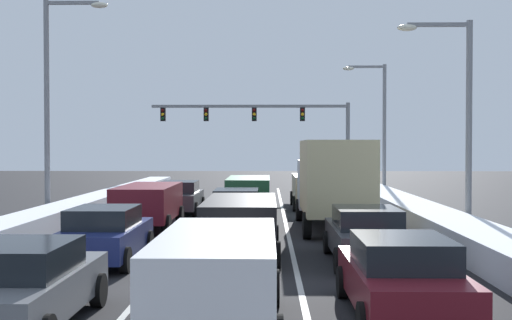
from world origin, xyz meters
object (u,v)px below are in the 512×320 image
(sedan_maroon_right_lane_nearest, at_px, (401,277))
(street_lamp_right_far, at_px, (378,118))
(sedan_charcoal_right_lane_second, at_px, (366,235))
(suv_maroon_left_lane_third, at_px, (148,203))
(street_lamp_left_mid, at_px, (55,91))
(box_truck_right_lane_third, at_px, (333,179))
(suv_green_center_lane_fourth, at_px, (249,191))
(street_lamp_right_mid, at_px, (458,106))
(suv_white_center_lane_nearest, at_px, (218,272))
(traffic_light_gantry, at_px, (273,121))
(sedan_gray_left_lane_nearest, at_px, (23,285))
(suv_tan_right_lane_fourth, at_px, (313,188))
(suv_black_center_lane_second, at_px, (241,222))
(sedan_charcoal_left_lane_fourth, at_px, (180,197))
(sedan_navy_left_lane_second, at_px, (105,234))
(sedan_red_center_lane_third, at_px, (237,209))

(sedan_maroon_right_lane_nearest, relative_size, street_lamp_right_far, 0.55)
(sedan_charcoal_right_lane_second, distance_m, suv_maroon_left_lane_third, 10.02)
(suv_maroon_left_lane_third, relative_size, street_lamp_left_mid, 0.53)
(box_truck_right_lane_third, relative_size, suv_green_center_lane_fourth, 1.47)
(suv_green_center_lane_fourth, xyz_separation_m, street_lamp_right_mid, (7.64, -7.38, 3.57))
(suv_white_center_lane_nearest, bearing_deg, traffic_light_gantry, 88.06)
(sedan_maroon_right_lane_nearest, relative_size, box_truck_right_lane_third, 0.62)
(suv_green_center_lane_fourth, relative_size, sedan_gray_left_lane_nearest, 1.09)
(box_truck_right_lane_third, bearing_deg, suv_white_center_lane_nearest, -103.75)
(suv_white_center_lane_nearest, distance_m, street_lamp_right_far, 30.05)
(suv_tan_right_lane_fourth, xyz_separation_m, street_lamp_right_far, (4.45, 6.78, 3.84))
(sedan_maroon_right_lane_nearest, height_order, suv_green_center_lane_fourth, suv_green_center_lane_fourth)
(sedan_gray_left_lane_nearest, xyz_separation_m, street_lamp_right_far, (10.93, 28.76, 4.10))
(suv_black_center_lane_second, xyz_separation_m, sedan_gray_left_lane_nearest, (-3.46, -7.13, -0.25))
(sedan_charcoal_left_lane_fourth, relative_size, street_lamp_left_mid, 0.49)
(suv_white_center_lane_nearest, relative_size, street_lamp_left_mid, 0.53)
(sedan_charcoal_right_lane_second, xyz_separation_m, street_lamp_left_mid, (-11.44, 9.21, 4.66))
(sedan_charcoal_left_lane_fourth, distance_m, street_lamp_left_mid, 7.53)
(sedan_maroon_right_lane_nearest, xyz_separation_m, sedan_charcoal_left_lane_fourth, (-6.59, 18.46, 0.00))
(sedan_gray_left_lane_nearest, distance_m, sedan_charcoal_left_lane_fourth, 19.31)
(suv_maroon_left_lane_third, bearing_deg, sedan_navy_left_lane_second, -89.19)
(sedan_charcoal_right_lane_second, bearing_deg, sedan_maroon_right_lane_nearest, -91.97)
(suv_green_center_lane_fourth, distance_m, sedan_gray_left_lane_nearest, 19.78)
(sedan_navy_left_lane_second, xyz_separation_m, sedan_charcoal_left_lane_fourth, (0.29, 12.85, 0.00))
(sedan_navy_left_lane_second, relative_size, sedan_charcoal_left_lane_fourth, 1.00)
(traffic_light_gantry, bearing_deg, suv_black_center_lane_second, -92.24)
(sedan_charcoal_right_lane_second, relative_size, suv_white_center_lane_nearest, 0.92)
(sedan_navy_left_lane_second, xyz_separation_m, suv_maroon_left_lane_third, (-0.10, 6.98, 0.25))
(sedan_maroon_right_lane_nearest, relative_size, sedan_charcoal_left_lane_fourth, 1.00)
(sedan_gray_left_lane_nearest, bearing_deg, street_lamp_right_mid, 47.93)
(street_lamp_right_mid, bearing_deg, sedan_gray_left_lane_nearest, -132.07)
(sedan_charcoal_left_lane_fourth, bearing_deg, street_lamp_right_mid, -33.45)
(suv_tan_right_lane_fourth, xyz_separation_m, sedan_gray_left_lane_nearest, (-6.49, -21.97, -0.25))
(street_lamp_right_mid, bearing_deg, street_lamp_left_mid, 167.18)
(sedan_charcoal_left_lane_fourth, bearing_deg, box_truck_right_lane_third, -41.83)
(traffic_light_gantry, distance_m, street_lamp_left_mid, 21.37)
(street_lamp_right_far, bearing_deg, suv_green_center_lane_fourth, -129.50)
(sedan_gray_left_lane_nearest, distance_m, street_lamp_right_far, 31.04)
(suv_green_center_lane_fourth, bearing_deg, sedan_navy_left_lane_second, -105.07)
(box_truck_right_lane_third, xyz_separation_m, sedan_gray_left_lane_nearest, (-6.67, -13.41, -1.14))
(suv_white_center_lane_nearest, bearing_deg, suv_black_center_lane_second, 89.23)
(street_lamp_right_mid, bearing_deg, suv_green_center_lane_fourth, 136.01)
(sedan_charcoal_right_lane_second, height_order, suv_black_center_lane_second, suv_black_center_lane_second)
(suv_tan_right_lane_fourth, relative_size, sedan_red_center_lane_third, 1.09)
(suv_maroon_left_lane_third, bearing_deg, sedan_gray_left_lane_nearest, -88.70)
(sedan_gray_left_lane_nearest, bearing_deg, suv_tan_right_lane_fourth, 73.55)
(traffic_light_gantry, relative_size, street_lamp_right_far, 1.73)
(sedan_charcoal_right_lane_second, bearing_deg, street_lamp_left_mid, 141.15)
(suv_tan_right_lane_fourth, height_order, sedan_gray_left_lane_nearest, suv_tan_right_lane_fourth)
(suv_green_center_lane_fourth, bearing_deg, suv_maroon_left_lane_third, -120.78)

